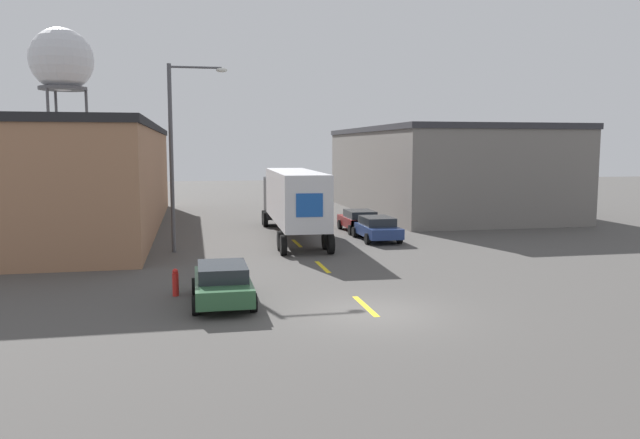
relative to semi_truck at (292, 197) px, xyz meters
name	(u,v)px	position (x,y,z in m)	size (l,w,h in m)	color
ground_plane	(373,313)	(-0.12, -16.97, -2.32)	(160.00, 160.00, 0.00)	#4C4947
road_centerline	(323,267)	(-0.12, -9.23, -2.31)	(0.20, 16.43, 0.01)	yellow
warehouse_left	(78,177)	(-12.71, 6.50, 0.99)	(10.06, 29.61, 6.60)	#9E7051
warehouse_right	(440,170)	(13.92, 11.91, 1.06)	(12.98, 22.49, 6.74)	slate
semi_truck	(292,197)	(0.00, 0.00, 0.00)	(3.06, 14.00, 3.87)	black
parked_car_left_near	(222,282)	(-4.68, -14.75, -1.61)	(2.02, 4.42, 1.33)	#2D5B38
parked_car_right_mid	(376,228)	(4.44, -2.12, -1.61)	(2.02, 4.42, 1.33)	navy
parked_car_right_far	(359,220)	(4.44, 1.53, -1.61)	(2.02, 4.42, 1.33)	maroon
water_tower	(62,61)	(-18.09, 31.68, 11.37)	(6.20, 6.20, 16.94)	#47474C
street_lamp	(178,145)	(-6.27, -3.97, 2.97)	(2.89, 0.32, 9.18)	#4C4C51
fire_hydrant	(176,282)	(-6.25, -13.40, -1.83)	(0.22, 0.22, 0.97)	red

